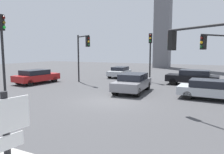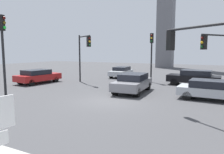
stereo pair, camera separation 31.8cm
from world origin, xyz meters
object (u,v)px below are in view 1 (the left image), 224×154
Objects in this scene: traffic_light_3 at (198,50)px; car_5 at (193,77)px; traffic_light_0 at (83,49)px; direction_sign at (8,152)px; car_1 at (120,72)px; car_2 at (133,82)px; traffic_light_1 at (217,50)px; car_3 at (36,76)px; traffic_light_2 at (150,48)px; traffic_light_4 at (2,42)px; car_4 at (213,89)px.

traffic_light_3 is 11.15m from car_5.
traffic_light_0 is at bearing 1.24° from traffic_light_3.
traffic_light_0 is (-9.12, 15.88, 1.82)m from direction_sign.
car_1 is 10.02m from car_2.
traffic_light_1 is (12.07, -0.35, -0.18)m from traffic_light_0.
traffic_light_3 is 0.97× the size of car_3.
direction_sign is at bearing 9.36° from car_2.
traffic_light_2 is 13.87m from traffic_light_4.
traffic_light_1 is 16.56m from car_3.
traffic_light_0 is 8.70m from traffic_light_4.
traffic_light_0 is at bearing 170.18° from car_4.
car_2 is at bearing 10.20° from traffic_light_0.
traffic_light_4 is at bearing 40.89° from traffic_light_3.
car_3 is at bearing -64.22° from traffic_light_2.
traffic_light_4 is (-12.47, -8.33, 0.53)m from traffic_light_1.
traffic_light_2 is 5.10m from car_5.
car_3 is (-4.18, -2.25, -2.76)m from traffic_light_0.
traffic_light_2 is (-6.16, 4.01, 0.24)m from traffic_light_1.
direction_sign is at bearing -57.72° from traffic_light_4.
car_2 reaches higher than car_3.
car_1 is at bearing 142.51° from car_4.
car_2 is at bearing 57.82° from car_5.
traffic_light_2 reaches higher than direction_sign.
traffic_light_0 is at bearing -62.78° from traffic_light_2.
direction_sign is at bearing -129.35° from car_3.
direction_sign is at bearing 88.88° from car_5.
direction_sign is 0.54× the size of traffic_light_1.
car_5 is (8.89, -2.89, 0.08)m from car_1.
traffic_light_2 is (-3.21, 19.54, 1.88)m from direction_sign.
traffic_light_2 is at bearing -179.90° from car_2.
car_3 is at bearing -36.05° from car_1.
car_5 is (-1.06, 10.81, -2.50)m from traffic_light_3.
car_4 is at bearing 19.34° from traffic_light_0.
traffic_light_1 is at bearing 52.33° from traffic_light_2.
traffic_light_1 is 4.91m from car_5.
traffic_light_4 is 8.09m from car_3.
car_3 reaches higher than car_1.
car_2 is 0.99× the size of car_4.
traffic_light_2 is 1.09× the size of car_3.
traffic_light_1 is 6.70m from car_2.
car_1 is at bearing -19.43° from traffic_light_3.
traffic_light_2 is at bearing -53.32° from car_3.
traffic_light_0 reaches higher than car_2.
car_3 is (-3.78, 6.44, -3.11)m from traffic_light_4.
direction_sign is 13.65m from car_4.
car_3 is (-5.47, -8.55, 0.04)m from car_1.
traffic_light_0 reaches higher than traffic_light_1.
direction_sign is 0.56× the size of car_1.
car_1 is at bearing -83.53° from traffic_light_1.
traffic_light_4 reaches higher than car_2.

